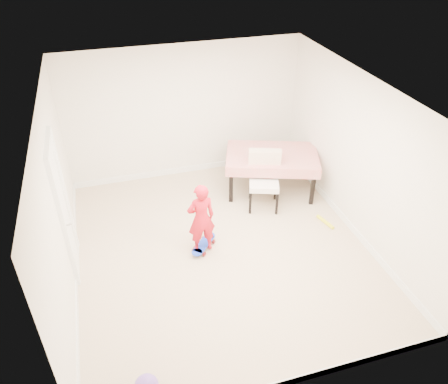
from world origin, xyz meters
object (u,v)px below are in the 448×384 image
object	(u,v)px
child	(201,220)
dining_table	(271,172)
dining_chair	(264,182)
skateboard	(204,246)

from	to	relation	value
child	dining_table	bearing A→B (deg)	-146.76
dining_chair	child	distance (m)	1.61
skateboard	dining_chair	bearing A→B (deg)	-16.50
skateboard	child	bearing A→B (deg)	-175.32
dining_table	child	world-z (taller)	child
dining_chair	child	size ratio (longest dim) A/B	0.87
dining_table	skateboard	size ratio (longest dim) A/B	2.70
dining_table	dining_chair	bearing A→B (deg)	-105.33
dining_table	child	distance (m)	2.15
child	dining_chair	bearing A→B (deg)	-152.65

